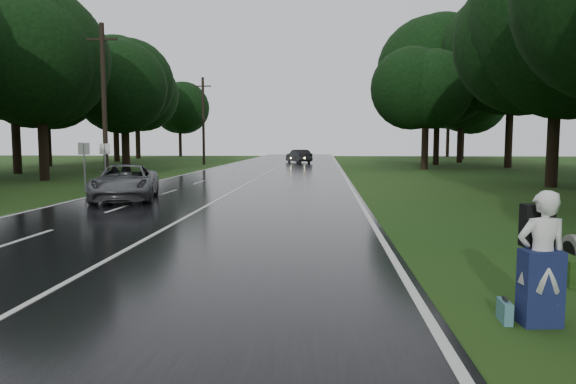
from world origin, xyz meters
The scene contains 17 objects.
ground centered at (0.00, 0.00, 0.00)m, with size 160.00×160.00×0.00m, color #203F12.
road centered at (0.00, 20.00, 0.02)m, with size 12.00×140.00×0.04m, color black.
lane_center centered at (0.00, 20.00, 0.04)m, with size 0.12×140.00×0.01m, color silver.
grey_car centered at (-3.81, 10.63, 0.77)m, with size 2.41×5.22×1.45m, color #4F5155.
far_car centered at (1.49, 49.33, 0.79)m, with size 1.59×4.56×1.50m, color black.
hitchhiker centered at (7.24, -3.27, 0.84)m, with size 0.70×0.64×1.80m.
suitcase centered at (6.82, -3.20, 0.15)m, with size 0.12×0.41×0.29m, color teal.
utility_pole_mid centered at (-8.50, 19.74, 0.00)m, with size 1.80×0.28×9.27m, color black, non-canonical shape.
utility_pole_far centered at (-8.50, 44.92, 0.00)m, with size 1.80×0.28×9.23m, color black, non-canonical shape.
road_sign_a centered at (-7.20, 14.19, 0.00)m, with size 0.57×0.10×2.39m, color white, non-canonical shape.
road_sign_b centered at (-7.20, 16.60, 0.00)m, with size 0.56×0.10×2.34m, color white, non-canonical shape.
tree_left_d centered at (-13.21, 21.37, 0.00)m, with size 8.56×8.56×13.37m, color black, non-canonical shape.
tree_left_e centered at (-13.12, 34.73, 0.00)m, with size 7.89×7.89×12.34m, color black, non-canonical shape.
tree_left_f centered at (-17.28, 45.82, 0.00)m, with size 9.74×9.74×15.21m, color black, non-canonical shape.
tree_right_d centered at (16.56, 18.52, 0.00)m, with size 9.32×9.32×14.57m, color black, non-canonical shape.
tree_right_e centered at (13.21, 36.25, 0.00)m, with size 8.38×8.38×13.09m, color black, non-canonical shape.
tree_right_f centered at (16.18, 45.69, 0.00)m, with size 10.49×10.49×16.38m, color black, non-canonical shape.
Camera 1 is at (4.37, -10.22, 2.43)m, focal length 32.43 mm.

